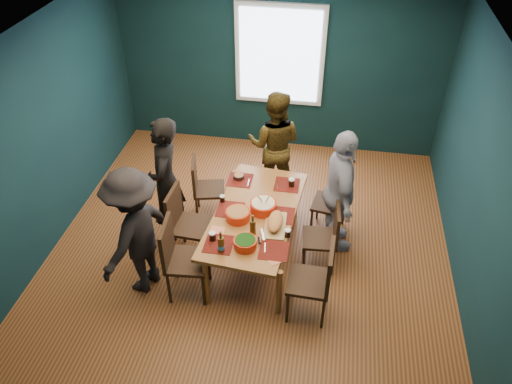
% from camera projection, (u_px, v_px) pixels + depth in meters
% --- Properties ---
extents(room, '(5.01, 5.01, 2.71)m').
position_uv_depth(room, '(255.00, 143.00, 5.86)').
color(room, '#9A5B2D').
rests_on(room, ground).
extents(dining_table, '(1.09, 1.92, 0.70)m').
position_uv_depth(dining_table, '(255.00, 217.00, 5.94)').
color(dining_table, '#9E562F').
rests_on(dining_table, floor).
extents(chair_left_far, '(0.48, 0.48, 0.89)m').
position_uv_depth(chair_left_far, '(202.00, 184.00, 6.64)').
color(chair_left_far, black).
rests_on(chair_left_far, floor).
extents(chair_left_mid, '(0.46, 0.46, 0.98)m').
position_uv_depth(chair_left_mid, '(183.00, 219.00, 6.01)').
color(chair_left_mid, black).
rests_on(chair_left_mid, floor).
extents(chair_left_near, '(0.49, 0.49, 1.01)m').
position_uv_depth(chair_left_near, '(178.00, 254.00, 5.51)').
color(chair_left_near, black).
rests_on(chair_left_near, floor).
extents(chair_right_far, '(0.48, 0.48, 0.92)m').
position_uv_depth(chair_right_far, '(337.00, 199.00, 6.35)').
color(chair_right_far, black).
rests_on(chair_right_far, floor).
extents(chair_right_mid, '(0.43, 0.43, 0.88)m').
position_uv_depth(chair_right_mid, '(327.00, 234.00, 5.88)').
color(chair_right_mid, black).
rests_on(chair_right_mid, floor).
extents(chair_right_near, '(0.46, 0.46, 0.99)m').
position_uv_depth(chair_right_near, '(318.00, 277.00, 5.26)').
color(chair_right_near, black).
rests_on(chair_right_near, floor).
extents(person_far_left, '(0.50, 0.68, 1.71)m').
position_uv_depth(person_far_left, '(166.00, 181.00, 6.14)').
color(person_far_left, black).
rests_on(person_far_left, floor).
extents(person_back, '(0.79, 0.62, 1.58)m').
position_uv_depth(person_back, '(275.00, 144.00, 6.91)').
color(person_back, black).
rests_on(person_back, floor).
extents(person_right, '(0.62, 1.04, 1.67)m').
position_uv_depth(person_right, '(340.00, 193.00, 5.98)').
color(person_right, white).
rests_on(person_right, floor).
extents(person_near_left, '(0.90, 1.18, 1.62)m').
position_uv_depth(person_near_left, '(136.00, 233.00, 5.46)').
color(person_near_left, black).
rests_on(person_near_left, floor).
extents(bowl_salad, '(0.29, 0.29, 0.12)m').
position_uv_depth(bowl_salad, '(238.00, 215.00, 5.77)').
color(bowl_salad, red).
rests_on(bowl_salad, dining_table).
extents(bowl_dumpling, '(0.31, 0.31, 0.29)m').
position_uv_depth(bowl_dumpling, '(263.00, 206.00, 5.88)').
color(bowl_dumpling, red).
rests_on(bowl_dumpling, dining_table).
extents(bowl_herbs, '(0.26, 0.26, 0.11)m').
position_uv_depth(bowl_herbs, '(245.00, 243.00, 5.40)').
color(bowl_herbs, red).
rests_on(bowl_herbs, dining_table).
extents(cutting_board, '(0.29, 0.59, 0.13)m').
position_uv_depth(cutting_board, '(275.00, 222.00, 5.66)').
color(cutting_board, tan).
rests_on(cutting_board, dining_table).
extents(small_bowl, '(0.14, 0.14, 0.06)m').
position_uv_depth(small_bowl, '(239.00, 176.00, 6.41)').
color(small_bowl, black).
rests_on(small_bowl, dining_table).
extents(beer_bottle_a, '(0.08, 0.08, 0.28)m').
position_uv_depth(beer_bottle_a, '(221.00, 245.00, 5.32)').
color(beer_bottle_a, '#45280C').
rests_on(beer_bottle_a, dining_table).
extents(beer_bottle_b, '(0.07, 0.07, 0.27)m').
position_uv_depth(beer_bottle_b, '(253.00, 227.00, 5.54)').
color(beer_bottle_b, '#45280C').
rests_on(beer_bottle_b, dining_table).
extents(cola_glass_a, '(0.08, 0.08, 0.11)m').
position_uv_depth(cola_glass_a, '(212.00, 236.00, 5.49)').
color(cola_glass_a, black).
rests_on(cola_glass_a, dining_table).
extents(cola_glass_b, '(0.07, 0.07, 0.10)m').
position_uv_depth(cola_glass_b, '(288.00, 233.00, 5.53)').
color(cola_glass_b, black).
rests_on(cola_glass_b, dining_table).
extents(cola_glass_c, '(0.08, 0.08, 0.11)m').
position_uv_depth(cola_glass_c, '(292.00, 182.00, 6.27)').
color(cola_glass_c, black).
rests_on(cola_glass_c, dining_table).
extents(cola_glass_d, '(0.06, 0.06, 0.09)m').
position_uv_depth(cola_glass_d, '(222.00, 198.00, 6.03)').
color(cola_glass_d, black).
rests_on(cola_glass_d, dining_table).
extents(napkin_a, '(0.16, 0.16, 0.00)m').
position_uv_depth(napkin_a, '(287.00, 211.00, 5.91)').
color(napkin_a, '#DC765C').
rests_on(napkin_a, dining_table).
extents(napkin_b, '(0.17, 0.17, 0.00)m').
position_uv_depth(napkin_b, '(217.00, 231.00, 5.63)').
color(napkin_b, '#DC765C').
rests_on(napkin_b, dining_table).
extents(napkin_c, '(0.21, 0.21, 0.00)m').
position_uv_depth(napkin_c, '(274.00, 259.00, 5.28)').
color(napkin_c, '#DC765C').
rests_on(napkin_c, dining_table).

